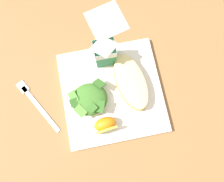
{
  "coord_description": "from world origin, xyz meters",
  "views": [
    {
      "loc": [
        -0.02,
        -0.11,
        0.59
      ],
      "look_at": [
        0.0,
        0.0,
        0.03
      ],
      "focal_mm": 32.86,
      "sensor_mm": 36.0,
      "label": 1
    }
  ],
  "objects_px": {
    "white_plate": "(112,92)",
    "orange_wedge_front": "(105,125)",
    "metal_fork": "(35,102)",
    "paper_napkin": "(106,21)",
    "cheesy_pizza_bread": "(131,82)",
    "milk_carton": "(105,51)",
    "green_salad_pile": "(89,99)"
  },
  "relations": [
    {
      "from": "white_plate",
      "to": "orange_wedge_front",
      "type": "xyz_separation_m",
      "value": [
        -0.04,
        -0.09,
        0.03
      ]
    },
    {
      "from": "metal_fork",
      "to": "paper_napkin",
      "type": "bearing_deg",
      "value": 40.22
    },
    {
      "from": "metal_fork",
      "to": "cheesy_pizza_bread",
      "type": "bearing_deg",
      "value": -0.6
    },
    {
      "from": "milk_carton",
      "to": "orange_wedge_front",
      "type": "xyz_separation_m",
      "value": [
        -0.04,
        -0.19,
        -0.04
      ]
    },
    {
      "from": "orange_wedge_front",
      "to": "metal_fork",
      "type": "distance_m",
      "value": 0.22
    },
    {
      "from": "milk_carton",
      "to": "metal_fork",
      "type": "xyz_separation_m",
      "value": [
        -0.22,
        -0.08,
        -0.07
      ]
    },
    {
      "from": "green_salad_pile",
      "to": "paper_napkin",
      "type": "xyz_separation_m",
      "value": [
        0.09,
        0.24,
        -0.04
      ]
    },
    {
      "from": "orange_wedge_front",
      "to": "paper_napkin",
      "type": "relative_size",
      "value": 0.58
    },
    {
      "from": "white_plate",
      "to": "orange_wedge_front",
      "type": "height_order",
      "value": "orange_wedge_front"
    },
    {
      "from": "cheesy_pizza_bread",
      "to": "metal_fork",
      "type": "relative_size",
      "value": 1.05
    },
    {
      "from": "paper_napkin",
      "to": "white_plate",
      "type": "bearing_deg",
      "value": -96.93
    },
    {
      "from": "metal_fork",
      "to": "orange_wedge_front",
      "type": "bearing_deg",
      "value": -28.99
    },
    {
      "from": "cheesy_pizza_bread",
      "to": "paper_napkin",
      "type": "bearing_deg",
      "value": 97.33
    },
    {
      "from": "metal_fork",
      "to": "white_plate",
      "type": "bearing_deg",
      "value": -4.04
    },
    {
      "from": "orange_wedge_front",
      "to": "paper_napkin",
      "type": "height_order",
      "value": "orange_wedge_front"
    },
    {
      "from": "cheesy_pizza_bread",
      "to": "metal_fork",
      "type": "bearing_deg",
      "value": 179.4
    },
    {
      "from": "green_salad_pile",
      "to": "metal_fork",
      "type": "height_order",
      "value": "green_salad_pile"
    },
    {
      "from": "white_plate",
      "to": "milk_carton",
      "type": "bearing_deg",
      "value": 90.1
    },
    {
      "from": "white_plate",
      "to": "green_salad_pile",
      "type": "distance_m",
      "value": 0.07
    },
    {
      "from": "cheesy_pizza_bread",
      "to": "green_salad_pile",
      "type": "height_order",
      "value": "green_salad_pile"
    },
    {
      "from": "white_plate",
      "to": "orange_wedge_front",
      "type": "bearing_deg",
      "value": -112.23
    },
    {
      "from": "milk_carton",
      "to": "paper_napkin",
      "type": "xyz_separation_m",
      "value": [
        0.03,
        0.13,
        -0.07
      ]
    },
    {
      "from": "green_salad_pile",
      "to": "orange_wedge_front",
      "type": "distance_m",
      "value": 0.08
    },
    {
      "from": "white_plate",
      "to": "cheesy_pizza_bread",
      "type": "distance_m",
      "value": 0.06
    },
    {
      "from": "cheesy_pizza_bread",
      "to": "white_plate",
      "type": "bearing_deg",
      "value": -166.94
    },
    {
      "from": "white_plate",
      "to": "orange_wedge_front",
      "type": "distance_m",
      "value": 0.1
    },
    {
      "from": "white_plate",
      "to": "milk_carton",
      "type": "xyz_separation_m",
      "value": [
        -0.0,
        0.1,
        0.07
      ]
    },
    {
      "from": "orange_wedge_front",
      "to": "paper_napkin",
      "type": "distance_m",
      "value": 0.32
    },
    {
      "from": "white_plate",
      "to": "orange_wedge_front",
      "type": "relative_size",
      "value": 4.39
    },
    {
      "from": "cheesy_pizza_bread",
      "to": "milk_carton",
      "type": "xyz_separation_m",
      "value": [
        -0.06,
        0.09,
        0.04
      ]
    },
    {
      "from": "orange_wedge_front",
      "to": "metal_fork",
      "type": "bearing_deg",
      "value": 151.01
    },
    {
      "from": "cheesy_pizza_bread",
      "to": "metal_fork",
      "type": "xyz_separation_m",
      "value": [
        -0.28,
        0.0,
        -0.03
      ]
    }
  ]
}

